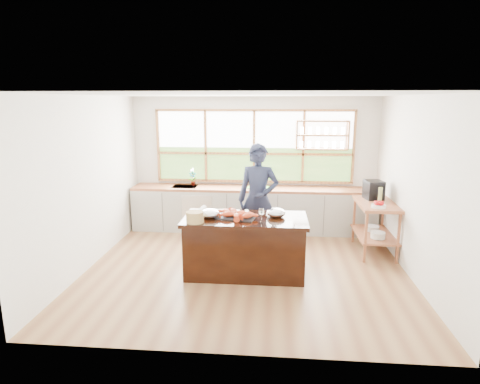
# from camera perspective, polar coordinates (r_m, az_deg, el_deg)

# --- Properties ---
(ground_plane) EXTENTS (5.00, 5.00, 0.00)m
(ground_plane) POSITION_cam_1_polar(r_m,az_deg,el_deg) (6.53, 0.86, -10.75)
(ground_plane) COLOR olive
(room_shell) EXTENTS (5.02, 4.52, 2.71)m
(room_shell) POSITION_cam_1_polar(r_m,az_deg,el_deg) (6.55, 1.44, 5.29)
(room_shell) COLOR silver
(room_shell) RESTS_ON ground_plane
(back_counter) EXTENTS (4.90, 0.63, 0.90)m
(back_counter) POSITION_cam_1_polar(r_m,az_deg,el_deg) (8.21, 1.71, -2.40)
(back_counter) COLOR #ABAAA1
(back_counter) RESTS_ON ground_plane
(right_shelf_unit) EXTENTS (0.62, 1.10, 0.90)m
(right_shelf_unit) POSITION_cam_1_polar(r_m,az_deg,el_deg) (7.36, 18.70, -3.68)
(right_shelf_unit) COLOR #985130
(right_shelf_unit) RESTS_ON ground_plane
(island) EXTENTS (1.85, 0.90, 0.90)m
(island) POSITION_cam_1_polar(r_m,az_deg,el_deg) (6.17, 0.74, -7.62)
(island) COLOR black
(island) RESTS_ON ground_plane
(cook) EXTENTS (0.74, 0.52, 1.92)m
(cook) POSITION_cam_1_polar(r_m,az_deg,el_deg) (6.86, 2.60, -1.11)
(cook) COLOR #1D223A
(cook) RESTS_ON ground_plane
(potted_plant) EXTENTS (0.18, 0.15, 0.30)m
(potted_plant) POSITION_cam_1_polar(r_m,az_deg,el_deg) (8.29, -6.73, 1.90)
(potted_plant) COLOR slate
(potted_plant) RESTS_ON back_counter
(cutting_board) EXTENTS (0.46, 0.38, 0.01)m
(cutting_board) POSITION_cam_1_polar(r_m,az_deg,el_deg) (8.09, 2.58, 0.68)
(cutting_board) COLOR #54CB3B
(cutting_board) RESTS_ON back_counter
(espresso_machine) EXTENTS (0.35, 0.36, 0.33)m
(espresso_machine) POSITION_cam_1_polar(r_m,az_deg,el_deg) (7.51, 18.47, 0.30)
(espresso_machine) COLOR black
(espresso_machine) RESTS_ON right_shelf_unit
(wine_bottle) EXTENTS (0.08, 0.08, 0.27)m
(wine_bottle) POSITION_cam_1_polar(r_m,az_deg,el_deg) (7.27, 19.31, -0.41)
(wine_bottle) COLOR #9FA755
(wine_bottle) RESTS_ON right_shelf_unit
(fruit_bowl) EXTENTS (0.24, 0.24, 0.11)m
(fruit_bowl) POSITION_cam_1_polar(r_m,az_deg,el_deg) (6.95, 19.12, -1.76)
(fruit_bowl) COLOR silver
(fruit_bowl) RESTS_ON right_shelf_unit
(slate_board) EXTENTS (0.61, 0.49, 0.02)m
(slate_board) POSITION_cam_1_polar(r_m,az_deg,el_deg) (6.03, -0.53, -3.55)
(slate_board) COLOR black
(slate_board) RESTS_ON island
(lobster_pile) EXTENTS (0.55, 0.48, 0.08)m
(lobster_pile) POSITION_cam_1_polar(r_m,az_deg,el_deg) (6.01, -0.62, -3.13)
(lobster_pile) COLOR red
(lobster_pile) RESTS_ON slate_board
(mixing_bowl_left) EXTENTS (0.29, 0.29, 0.14)m
(mixing_bowl_left) POSITION_cam_1_polar(r_m,az_deg,el_deg) (6.03, -4.30, -3.07)
(mixing_bowl_left) COLOR silver
(mixing_bowl_left) RESTS_ON island
(mixing_bowl_right) EXTENTS (0.29, 0.29, 0.14)m
(mixing_bowl_right) POSITION_cam_1_polar(r_m,az_deg,el_deg) (6.08, 5.15, -2.95)
(mixing_bowl_right) COLOR silver
(mixing_bowl_right) RESTS_ON island
(wine_glass) EXTENTS (0.08, 0.08, 0.22)m
(wine_glass) POSITION_cam_1_polar(r_m,az_deg,el_deg) (5.72, 3.07, -2.90)
(wine_glass) COLOR silver
(wine_glass) RESTS_ON island
(wicker_basket) EXTENTS (0.25, 0.25, 0.16)m
(wicker_basket) POSITION_cam_1_polar(r_m,az_deg,el_deg) (5.80, -6.44, -3.57)
(wicker_basket) COLOR tan
(wicker_basket) RESTS_ON island
(parchment_roll) EXTENTS (0.11, 0.31, 0.08)m
(parchment_roll) POSITION_cam_1_polar(r_m,az_deg,el_deg) (6.31, -5.49, -2.57)
(parchment_roll) COLOR silver
(parchment_roll) RESTS_ON island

